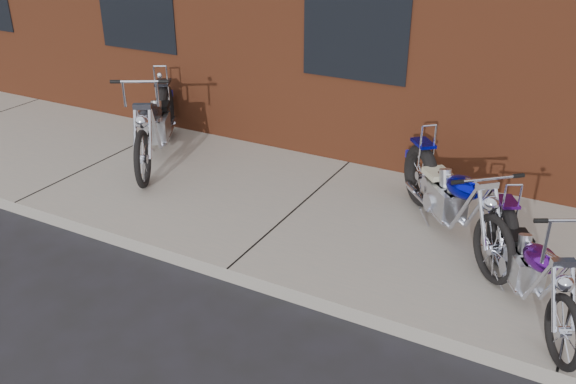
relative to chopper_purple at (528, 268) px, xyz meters
The scene contains 5 objects.
ground 2.77m from the chopper_purple, 163.26° to the right, with size 120.00×120.00×0.00m, color #25242D.
sidewalk 2.74m from the chopper_purple, 164.68° to the left, with size 22.00×3.00×0.15m, color #A3978A.
chopper_purple is the anchor object (origin of this frame).
chopper_blue 1.28m from the chopper_purple, 135.58° to the left, with size 1.61×1.80×1.00m.
chopper_third 5.14m from the chopper_purple, 167.29° to the left, with size 1.34×2.24×1.28m.
Camera 1 is at (2.89, -4.11, 3.41)m, focal length 38.00 mm.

